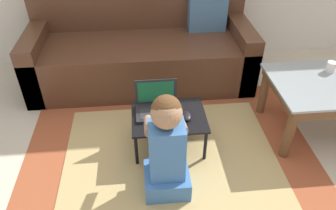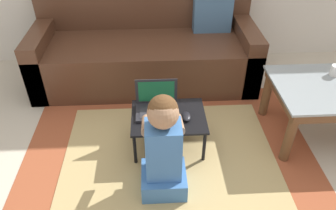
# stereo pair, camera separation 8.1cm
# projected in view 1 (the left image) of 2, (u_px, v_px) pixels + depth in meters

# --- Properties ---
(ground_plane) EXTENTS (16.00, 16.00, 0.00)m
(ground_plane) POSITION_uv_depth(u_px,v_px,m) (172.00, 167.00, 2.36)
(ground_plane) COLOR beige
(area_rug) EXTENTS (2.16, 1.87, 0.01)m
(area_rug) POSITION_uv_depth(u_px,v_px,m) (171.00, 164.00, 2.38)
(area_rug) COLOR #9E4C2D
(area_rug) RESTS_ON ground_plane
(couch) EXTENTS (2.06, 0.84, 0.89)m
(couch) POSITION_uv_depth(u_px,v_px,m) (142.00, 50.00, 3.17)
(couch) COLOR #4C2D1E
(couch) RESTS_ON ground_plane
(laptop_desk) EXTENTS (0.54, 0.42, 0.28)m
(laptop_desk) POSITION_uv_depth(u_px,v_px,m) (169.00, 119.00, 2.39)
(laptop_desk) COLOR black
(laptop_desk) RESTS_ON ground_plane
(laptop) EXTENTS (0.31, 0.22, 0.23)m
(laptop) POSITION_uv_depth(u_px,v_px,m) (157.00, 107.00, 2.39)
(laptop) COLOR #232328
(laptop) RESTS_ON laptop_desk
(computer_mouse) EXTENTS (0.06, 0.11, 0.03)m
(computer_mouse) POSITION_uv_depth(u_px,v_px,m) (187.00, 116.00, 2.35)
(computer_mouse) COLOR black
(computer_mouse) RESTS_ON laptop_desk
(person_seated) EXTENTS (0.29, 0.37, 0.74)m
(person_seated) POSITION_uv_depth(u_px,v_px,m) (167.00, 149.00, 2.00)
(person_seated) COLOR #3D70B2
(person_seated) RESTS_ON ground_plane
(cup_on_table) EXTENTS (0.07, 0.07, 0.08)m
(cup_on_table) POSITION_uv_depth(u_px,v_px,m) (331.00, 67.00, 2.52)
(cup_on_table) COLOR white
(cup_on_table) RESTS_ON coffee_table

